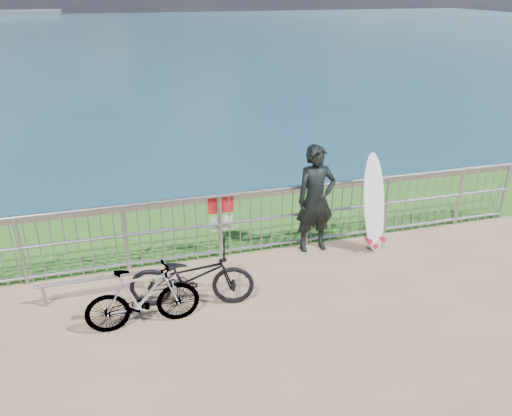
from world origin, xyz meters
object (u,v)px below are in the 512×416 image
object	(u,v)px
surfboard	(374,207)
bicycle_far	(143,297)
surfer	(316,199)
bicycle_near	(192,276)

from	to	relation	value
surfboard	bicycle_far	xyz separation A→B (m)	(-3.88, -1.11, -0.33)
bicycle_far	surfboard	bearing A→B (deg)	-75.53
surfer	bicycle_far	size ratio (longest dim) A/B	1.24
surfer	bicycle_near	size ratio (longest dim) A/B	1.06
surfer	bicycle_far	world-z (taller)	surfer
surfer	bicycle_far	bearing A→B (deg)	-156.00
surfer	surfboard	xyz separation A→B (m)	(0.94, -0.26, -0.14)
surfer	bicycle_near	xyz separation A→B (m)	(-2.24, -1.05, -0.46)
surfer	bicycle_near	distance (m)	2.52
surfboard	bicycle_near	size ratio (longest dim) A/B	0.97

